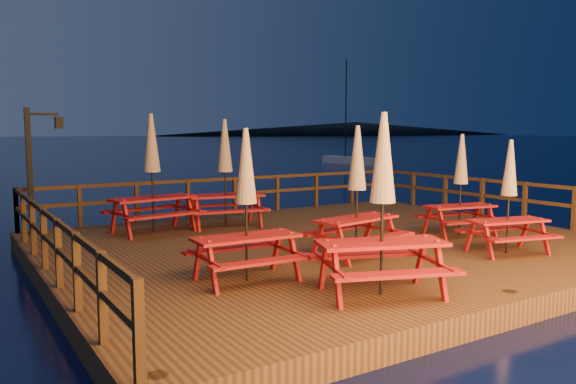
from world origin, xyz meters
The scene contains 14 objects.
ground centered at (0.00, 0.00, 0.00)m, with size 500.00×500.00×0.00m, color black.
deck centered at (0.00, 0.00, 0.20)m, with size 12.00×10.00×0.40m, color #442415.
deck_piles centered at (0.00, 0.00, -0.30)m, with size 11.44×9.44×1.40m.
railing centered at (0.00, 1.78, 1.16)m, with size 11.80×9.75×1.10m.
lamp_post centered at (-5.39, 4.55, 2.20)m, with size 0.85×0.18×3.00m.
headland_right centered at (185.00, 230.00, 3.50)m, with size 230.40×86.40×7.00m, color black.
sailboat centered at (22.16, 27.76, 0.30)m, with size 1.24×6.01×8.88m.
picnic_table_0 centered at (2.97, -1.00, 1.64)m, with size 1.91×1.68×2.38m.
picnic_table_1 centered at (-3.02, 3.20, 1.89)m, with size 2.21×1.91×2.87m.
picnic_table_2 centered at (-3.15, -1.91, 1.70)m, with size 1.81×1.51×2.51m.
picnic_table_3 centered at (2.28, -2.83, 1.59)m, with size 1.87×1.67×2.28m.
picnic_table_4 centered at (-0.48, -1.44, 1.73)m, with size 2.02×1.76×2.56m.
picnic_table_5 centered at (-1.17, 3.04, 1.83)m, with size 2.19×1.92×2.75m.
picnic_table_6 centered at (-1.81, -3.69, 1.82)m, with size 2.34×2.13×2.74m.
Camera 1 is at (-7.36, -9.94, 2.88)m, focal length 35.00 mm.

